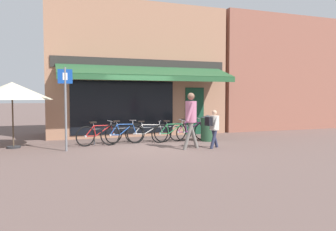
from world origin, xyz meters
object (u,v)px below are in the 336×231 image
object	(u,v)px
bicycle_green	(172,132)
pedestrian_child	(214,125)
litter_bin	(207,128)
cafe_parasol	(12,91)
bicycle_blue	(123,133)
parking_sign	(65,100)
bicycle_red	(100,134)
bicycle_silver	(148,133)
pedestrian_adult	(191,115)
bicycle_purple	(190,131)

from	to	relation	value
bicycle_green	pedestrian_child	size ratio (longest dim) A/B	1.36
litter_bin	cafe_parasol	size ratio (longest dim) A/B	0.39
bicycle_blue	bicycle_green	bearing A→B (deg)	-14.32
bicycle_blue	parking_sign	xyz separation A→B (m)	(-1.99, -0.83, 1.20)
bicycle_green	pedestrian_child	xyz separation A→B (m)	(0.79, -1.77, 0.40)
bicycle_red	bicycle_blue	xyz separation A→B (m)	(0.81, -0.09, 0.01)
bicycle_silver	pedestrian_child	xyz separation A→B (m)	(1.64, -2.00, 0.41)
bicycle_green	pedestrian_adult	distance (m)	1.85
bicycle_purple	parking_sign	world-z (taller)	parking_sign
bicycle_blue	cafe_parasol	xyz separation A→B (m)	(-3.60, 0.41, 1.50)
litter_bin	bicycle_purple	bearing A→B (deg)	151.34
bicycle_purple	bicycle_green	bearing A→B (deg)	-173.55
bicycle_silver	litter_bin	size ratio (longest dim) A/B	1.74
pedestrian_adult	parking_sign	size ratio (longest dim) A/B	0.71
bicycle_silver	cafe_parasol	world-z (taller)	cafe_parasol
cafe_parasol	pedestrian_adult	bearing A→B (deg)	-22.02
pedestrian_child	litter_bin	xyz separation A→B (m)	(0.60, 1.61, -0.27)
bicycle_red	bicycle_green	distance (m)	2.65
bicycle_silver	parking_sign	distance (m)	3.35
bicycle_red	cafe_parasol	bearing A→B (deg)	154.71
bicycle_red	bicycle_blue	size ratio (longest dim) A/B	1.01
bicycle_purple	parking_sign	distance (m)	4.86
bicycle_red	pedestrian_child	xyz separation A→B (m)	(3.43, -1.95, 0.40)
bicycle_green	bicycle_red	bearing A→B (deg)	167.85
pedestrian_adult	pedestrian_child	xyz separation A→B (m)	(0.78, -0.08, -0.34)
bicycle_green	cafe_parasol	world-z (taller)	cafe_parasol
bicycle_green	bicycle_purple	xyz separation A→B (m)	(0.80, 0.16, 0.01)
bicycle_purple	parking_sign	bearing A→B (deg)	-173.53
bicycle_silver	bicycle_green	world-z (taller)	bicycle_green
pedestrian_adult	cafe_parasol	xyz separation A→B (m)	(-5.44, 2.20, 0.76)
bicycle_purple	cafe_parasol	bearing A→B (deg)	172.27
bicycle_silver	pedestrian_child	distance (m)	2.62
bicycle_purple	litter_bin	xyz separation A→B (m)	(0.58, -0.32, 0.12)
bicycle_red	pedestrian_adult	distance (m)	3.33
pedestrian_child	bicycle_purple	bearing A→B (deg)	82.71
pedestrian_adult	bicycle_silver	bearing A→B (deg)	118.51
bicycle_purple	pedestrian_child	distance (m)	1.97
bicycle_blue	bicycle_green	distance (m)	1.84
bicycle_green	litter_bin	world-z (taller)	litter_bin
parking_sign	pedestrian_adult	bearing A→B (deg)	-13.97
bicycle_red	pedestrian_child	size ratio (longest dim) A/B	1.35
bicycle_red	bicycle_purple	xyz separation A→B (m)	(3.45, -0.02, 0.01)
bicycle_blue	pedestrian_adult	world-z (taller)	pedestrian_adult
bicycle_blue	cafe_parasol	world-z (taller)	cafe_parasol
bicycle_purple	cafe_parasol	world-z (taller)	cafe_parasol
pedestrian_child	bicycle_green	bearing A→B (deg)	107.16
pedestrian_adult	litter_bin	bearing A→B (deg)	52.49
bicycle_green	pedestrian_child	bearing A→B (deg)	-74.26
bicycle_green	cafe_parasol	xyz separation A→B (m)	(-5.43, 0.50, 1.51)
litter_bin	cafe_parasol	world-z (taller)	cafe_parasol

